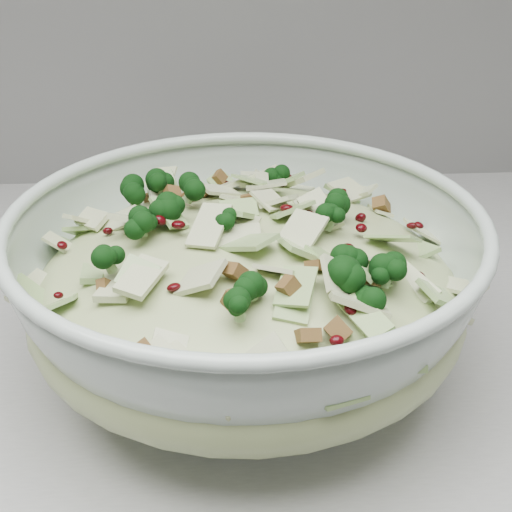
{
  "coord_description": "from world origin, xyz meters",
  "views": [
    {
      "loc": [
        -0.52,
        1.17,
        1.24
      ],
      "look_at": [
        -0.49,
        1.61,
        0.99
      ],
      "focal_mm": 50.0,
      "sensor_mm": 36.0,
      "label": 1
    }
  ],
  "objects": [
    {
      "name": "salad",
      "position": [
        -0.5,
        1.6,
        0.99
      ],
      "size": [
        0.36,
        0.36,
        0.13
      ],
      "rotation": [
        0.0,
        0.0,
        0.19
      ],
      "color": "#9EAB75",
      "rests_on": "mixing_bowl"
    },
    {
      "name": "mixing_bowl",
      "position": [
        -0.5,
        1.6,
        0.97
      ],
      "size": [
        0.39,
        0.39,
        0.13
      ],
      "rotation": [
        0.0,
        0.0,
        0.24
      ],
      "color": "#B0C2B5",
      "rests_on": "counter"
    }
  ]
}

